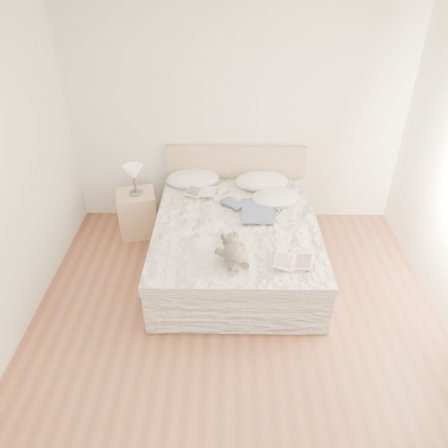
{
  "coord_description": "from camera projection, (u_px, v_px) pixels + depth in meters",
  "views": [
    {
      "loc": [
        -0.09,
        -2.75,
        3.11
      ],
      "look_at": [
        -0.13,
        1.05,
        0.62
      ],
      "focal_mm": 35.0,
      "sensor_mm": 36.0,
      "label": 1
    }
  ],
  "objects": [
    {
      "name": "pillow_right",
      "position": [
        275.0,
        198.0,
        4.96
      ],
      "size": [
        0.64,
        0.52,
        0.17
      ],
      "primitive_type": "ellipsoid",
      "rotation": [
        0.0,
        0.0,
        0.25
      ],
      "color": "white",
      "rests_on": "bed"
    },
    {
      "name": "photo_book",
      "position": [
        201.0,
        192.0,
        5.1
      ],
      "size": [
        0.39,
        0.31,
        0.03
      ],
      "primitive_type": "cube",
      "rotation": [
        0.0,
        0.0,
        -0.19
      ],
      "color": "white",
      "rests_on": "bed"
    },
    {
      "name": "nightstand",
      "position": [
        138.0,
        213.0,
        5.37
      ],
      "size": [
        0.53,
        0.49,
        0.56
      ],
      "primitive_type": "cube",
      "rotation": [
        0.0,
        0.0,
        0.22
      ],
      "color": "tan",
      "rests_on": "floor"
    },
    {
      "name": "bed",
      "position": [
        236.0,
        241.0,
        4.83
      ],
      "size": [
        1.72,
        2.14,
        1.0
      ],
      "color": "tan",
      "rests_on": "floor"
    },
    {
      "name": "pillow_middle",
      "position": [
        262.0,
        181.0,
        5.3
      ],
      "size": [
        0.67,
        0.48,
        0.19
      ],
      "primitive_type": "ellipsoid",
      "rotation": [
        0.0,
        0.0,
        0.06
      ],
      "color": "white",
      "rests_on": "bed"
    },
    {
      "name": "wall_back",
      "position": [
        236.0,
        117.0,
        5.14
      ],
      "size": [
        4.0,
        0.02,
        2.7
      ],
      "primitive_type": "cube",
      "color": "white",
      "rests_on": "ground"
    },
    {
      "name": "table_lamp",
      "position": [
        134.0,
        174.0,
        5.06
      ],
      "size": [
        0.26,
        0.26,
        0.36
      ],
      "color": "#4E4943",
      "rests_on": "nightstand"
    },
    {
      "name": "pillow_left",
      "position": [
        193.0,
        179.0,
        5.36
      ],
      "size": [
        0.71,
        0.55,
        0.19
      ],
      "primitive_type": "ellipsoid",
      "rotation": [
        0.0,
        0.0,
        0.16
      ],
      "color": "white",
      "rests_on": "bed"
    },
    {
      "name": "teddy_bear",
      "position": [
        234.0,
        260.0,
        3.98
      ],
      "size": [
        0.36,
        0.43,
        0.2
      ],
      "primitive_type": null,
      "rotation": [
        0.0,
        0.0,
        0.31
      ],
      "color": "brown",
      "rests_on": "bed"
    },
    {
      "name": "floor",
      "position": [
        237.0,
        343.0,
        4.0
      ],
      "size": [
        4.0,
        4.5,
        0.0
      ],
      "primitive_type": "cube",
      "color": "brown",
      "rests_on": "ground"
    },
    {
      "name": "childrens_book",
      "position": [
        294.0,
        262.0,
        3.99
      ],
      "size": [
        0.41,
        0.32,
        0.02
      ],
      "primitive_type": "cube",
      "rotation": [
        0.0,
        0.0,
        -0.22
      ],
      "color": "#FFEECF",
      "rests_on": "bed"
    },
    {
      "name": "ceiling",
      "position": [
        245.0,
        23.0,
        2.52
      ],
      "size": [
        4.0,
        4.5,
        0.0
      ],
      "primitive_type": "cube",
      "color": "white",
      "rests_on": "ground"
    },
    {
      "name": "blouse",
      "position": [
        257.0,
        211.0,
        4.74
      ],
      "size": [
        0.54,
        0.58,
        0.02
      ],
      "primitive_type": null,
      "rotation": [
        0.0,
        0.0,
        -0.01
      ],
      "color": "navy",
      "rests_on": "bed"
    }
  ]
}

